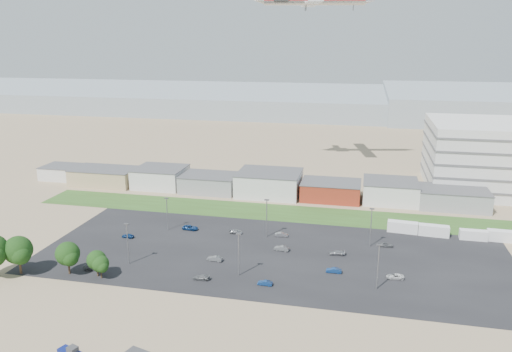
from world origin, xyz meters
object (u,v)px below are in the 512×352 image
(parked_car_8, at_px, (386,245))
(parked_car_7, at_px, (282,248))
(parked_car_5, at_px, (128,236))
(parked_car_6, at_px, (236,232))
(parked_car_10, at_px, (93,267))
(airliner, at_px, (314,0))
(parked_car_4, at_px, (215,258))
(parked_car_11, at_px, (281,235))
(parked_car_3, at_px, (201,277))
(box_trailer_a, at_px, (403,227))
(parked_car_1, at_px, (334,270))
(parked_car_12, at_px, (337,253))
(parked_car_13, at_px, (265,283))
(parked_car_0, at_px, (395,276))
(parked_car_9, at_px, (190,228))

(parked_car_8, bearing_deg, parked_car_7, 105.71)
(parked_car_5, distance_m, parked_car_6, 30.35)
(parked_car_10, bearing_deg, airliner, -27.02)
(parked_car_7, bearing_deg, parked_car_4, -49.41)
(airliner, height_order, parked_car_8, airliner)
(parked_car_11, bearing_deg, parked_car_3, 148.69)
(box_trailer_a, bearing_deg, parked_car_4, -141.88)
(parked_car_1, xyz_separation_m, parked_car_6, (-28.97, 19.09, -0.06))
(box_trailer_a, xyz_separation_m, parked_car_12, (-17.37, -20.07, -0.98))
(box_trailer_a, relative_size, parked_car_13, 2.46)
(parked_car_1, relative_size, parked_car_6, 0.98)
(parked_car_6, distance_m, parked_car_13, 32.11)
(parked_car_0, relative_size, parked_car_12, 0.97)
(parked_car_4, distance_m, parked_car_10, 29.41)
(box_trailer_a, bearing_deg, parked_car_13, -123.40)
(parked_car_6, bearing_deg, parked_car_11, -95.45)
(parked_car_11, bearing_deg, parked_car_1, -147.56)
(box_trailer_a, relative_size, parked_car_3, 2.19)
(parked_car_1, distance_m, parked_car_13, 17.61)
(parked_car_5, xyz_separation_m, parked_car_12, (57.87, 0.92, 0.01))
(parked_car_4, height_order, parked_car_10, parked_car_4)
(parked_car_11, height_order, parked_car_12, parked_car_11)
(parked_car_9, distance_m, parked_car_11, 26.85)
(parked_car_12, bearing_deg, box_trailer_a, 134.07)
(parked_car_3, height_order, parked_car_10, parked_car_10)
(parked_car_13, bearing_deg, parked_car_7, -179.08)
(parked_car_0, distance_m, parked_car_11, 35.81)
(parked_car_3, xyz_separation_m, parked_car_6, (0.59, 29.30, -0.01))
(parked_car_3, height_order, parked_car_4, parked_car_4)
(parked_car_3, xyz_separation_m, parked_car_9, (-13.21, 29.28, 0.08))
(parked_car_7, height_order, parked_car_10, parked_car_7)
(parked_car_9, xyz_separation_m, parked_car_10, (-13.93, -30.07, -0.04))
(parked_car_9, bearing_deg, parked_car_5, 126.44)
(parked_car_12, bearing_deg, parked_car_4, -75.95)
(parked_car_5, height_order, parked_car_6, parked_car_5)
(parked_car_0, relative_size, parked_car_4, 1.02)
(airliner, height_order, parked_car_3, airliner)
(parked_car_0, height_order, parked_car_7, parked_car_7)
(parked_car_13, bearing_deg, parked_car_12, 145.88)
(parked_car_3, bearing_deg, airliner, 172.19)
(parked_car_0, xyz_separation_m, parked_car_7, (-28.35, 10.05, 0.10))
(parked_car_6, relative_size, parked_car_11, 1.04)
(parked_car_11, bearing_deg, parked_car_7, -176.76)
(parked_car_3, xyz_separation_m, parked_car_10, (-27.14, -0.79, 0.04))
(parked_car_8, relative_size, parked_car_13, 1.08)
(parked_car_4, distance_m, parked_car_9, 23.08)
(box_trailer_a, distance_m, parked_car_10, 85.00)
(parked_car_5, relative_size, parked_car_13, 1.01)
(parked_car_5, height_order, parked_car_7, parked_car_7)
(parked_car_6, bearing_deg, airliner, -16.41)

